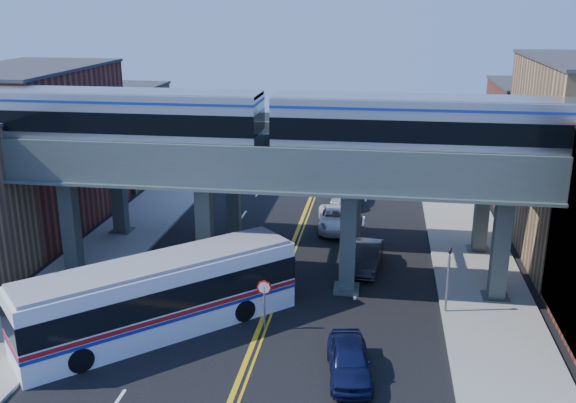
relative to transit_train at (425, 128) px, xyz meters
name	(u,v)px	position (x,y,z in m)	size (l,w,h in m)	color
ground	(246,361)	(-7.72, -8.00, -9.30)	(120.00, 120.00, 0.00)	black
sidewalk_west	(98,260)	(-19.22, 2.00, -9.22)	(5.00, 70.00, 0.16)	gray
sidewalk_east	(480,283)	(3.78, 2.00, -9.22)	(5.00, 70.00, 0.16)	gray
building_west_b	(33,150)	(-26.22, 8.00, -3.80)	(8.00, 14.00, 11.00)	brown
building_west_c	(111,134)	(-26.22, 21.00, -5.30)	(8.00, 10.00, 8.00)	#9A7C50
building_east_c	(542,141)	(10.78, 21.00, -4.80)	(8.00, 10.00, 9.00)	brown
elevated_viaduct_near	(275,176)	(-7.72, 0.00, -2.83)	(52.00, 3.60, 7.40)	#3F4A48
elevated_viaduct_far	(293,148)	(-7.72, 7.00, -2.83)	(52.00, 3.60, 7.40)	#3F4A48
transit_train	(425,128)	(0.00, 0.00, 0.00)	(48.01, 3.01, 3.51)	black
stop_sign	(264,297)	(-7.42, -5.00, -7.54)	(0.76, 0.09, 2.63)	slate
traffic_signal	(448,273)	(1.48, -2.00, -7.00)	(0.15, 0.18, 4.10)	slate
transit_bus	(160,297)	(-12.37, -5.86, -7.48)	(12.13, 11.58, 3.54)	white
car_lane_a	(349,360)	(-3.11, -8.44, -8.54)	(1.80, 4.46, 1.52)	#10143A
car_lane_b	(366,256)	(-2.78, 3.29, -8.52)	(1.64, 4.71, 1.55)	#2D2D30
car_lane_c	(336,219)	(-5.13, 10.18, -8.57)	(2.42, 5.25, 1.46)	silver
car_lane_d	(347,194)	(-4.71, 16.15, -8.51)	(2.20, 5.40, 1.57)	#B0B0B5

